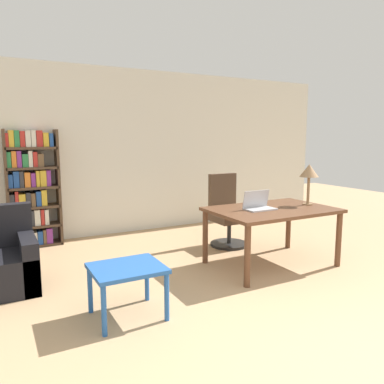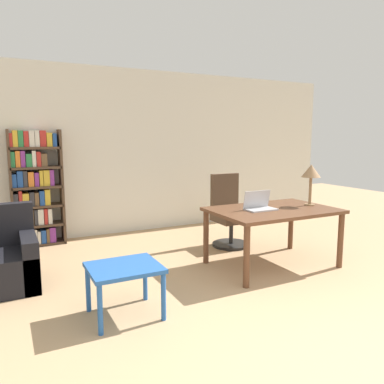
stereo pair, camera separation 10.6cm
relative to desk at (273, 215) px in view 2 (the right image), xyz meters
name	(u,v)px [view 2 (the right image)]	position (x,y,z in m)	size (l,w,h in m)	color
ground_plane	(346,384)	(-1.03, -2.05, -0.64)	(16.00, 16.00, 0.00)	tan
wall_back	(130,152)	(-1.03, 2.48, 0.71)	(8.00, 0.06, 2.70)	silver
desk	(273,215)	(0.00, 0.00, 0.00)	(1.51, 1.01, 0.72)	brown
laptop	(259,206)	(-0.19, 0.02, 0.14)	(0.37, 0.22, 0.23)	#B2B2B7
table_lamp	(311,173)	(0.58, -0.02, 0.51)	(0.24, 0.24, 0.53)	olive
office_chair	(229,215)	(0.00, 1.02, -0.18)	(0.55, 0.55, 1.06)	black
side_table_blue	(124,273)	(-2.04, -0.48, -0.24)	(0.62, 0.54, 0.47)	#2356A3
armchair	(5,261)	(-2.99, 0.76, -0.36)	(0.64, 0.79, 0.86)	black
bookshelf	(34,189)	(-2.55, 2.29, 0.21)	(0.72, 0.28, 1.71)	#4C3828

